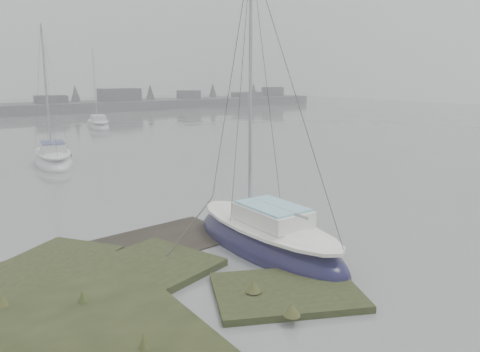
% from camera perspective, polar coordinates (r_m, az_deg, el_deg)
% --- Properties ---
extents(ground, '(160.00, 160.00, 0.00)m').
position_cam_1_polar(ground, '(39.40, -25.36, 3.33)').
color(ground, slate).
rests_on(ground, ground).
extents(far_shoreline, '(60.00, 8.00, 4.15)m').
position_cam_1_polar(far_shoreline, '(78.03, -9.93, 8.77)').
color(far_shoreline, '#4C4F51').
rests_on(far_shoreline, ground).
extents(sailboat_main, '(2.21, 6.70, 9.44)m').
position_cam_1_polar(sailboat_main, '(14.63, 3.24, -7.75)').
color(sailboat_main, black).
rests_on(sailboat_main, ground).
extents(sailboat_white, '(3.00, 6.54, 8.90)m').
position_cam_1_polar(sailboat_white, '(30.45, -21.79, 1.87)').
color(sailboat_white, silver).
rests_on(sailboat_white, ground).
extents(sailboat_far_b, '(3.13, 6.34, 8.56)m').
position_cam_1_polar(sailboat_far_b, '(49.93, -16.88, 5.92)').
color(sailboat_far_b, '#A2A5AA').
rests_on(sailboat_far_b, ground).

